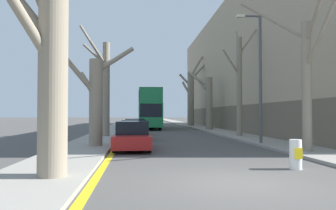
% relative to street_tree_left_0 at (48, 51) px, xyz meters
% --- Properties ---
extents(ground_plane, '(300.00, 300.00, 0.00)m').
position_rel_street_tree_left_0_xyz_m(ground_plane, '(4.87, -0.70, -3.38)').
color(ground_plane, '#4C4947').
extents(sidewalk_left, '(2.67, 120.00, 0.12)m').
position_rel_street_tree_left_0_xyz_m(sidewalk_left, '(-0.31, 49.30, -3.32)').
color(sidewalk_left, gray).
rests_on(sidewalk_left, ground).
extents(sidewalk_right, '(2.67, 120.00, 0.12)m').
position_rel_street_tree_left_0_xyz_m(sidewalk_right, '(10.04, 49.30, -3.32)').
color(sidewalk_right, gray).
rests_on(sidewalk_right, ground).
extents(building_facade_right, '(10.08, 47.28, 13.70)m').
position_rel_street_tree_left_0_xyz_m(building_facade_right, '(16.37, 27.13, 3.46)').
color(building_facade_right, tan).
rests_on(building_facade_right, ground).
extents(kerb_line_stripe, '(0.24, 120.00, 0.01)m').
position_rel_street_tree_left_0_xyz_m(kerb_line_stripe, '(1.21, 49.30, -3.37)').
color(kerb_line_stripe, yellow).
rests_on(kerb_line_stripe, ground).
extents(street_tree_left_0, '(4.48, 2.49, 7.24)m').
position_rel_street_tree_left_0_xyz_m(street_tree_left_0, '(0.00, 0.00, 0.00)').
color(street_tree_left_0, gray).
rests_on(street_tree_left_0, ground).
extents(street_tree_left_1, '(3.55, 2.68, 5.47)m').
position_rel_street_tree_left_0_xyz_m(street_tree_left_1, '(0.17, 8.25, -0.79)').
color(street_tree_left_1, gray).
rests_on(street_tree_left_1, ground).
extents(street_tree_left_2, '(2.27, 2.86, 8.31)m').
position_rel_street_tree_left_0_xyz_m(street_tree_left_2, '(-0.11, 15.66, 0.56)').
color(street_tree_left_2, gray).
rests_on(street_tree_left_2, ground).
extents(street_tree_right_0, '(2.61, 4.31, 7.39)m').
position_rel_street_tree_left_0_xyz_m(street_tree_right_0, '(9.56, 4.75, 0.01)').
color(street_tree_right_0, gray).
rests_on(street_tree_right_0, ground).
extents(street_tree_right_1, '(2.99, 2.41, 8.32)m').
position_rel_street_tree_left_0_xyz_m(street_tree_right_1, '(9.77, 14.71, 0.65)').
color(street_tree_right_1, gray).
rests_on(street_tree_right_1, ground).
extents(street_tree_right_2, '(2.34, 2.83, 6.43)m').
position_rel_street_tree_left_0_xyz_m(street_tree_right_2, '(9.61, 24.96, -0.22)').
color(street_tree_right_2, gray).
rests_on(street_tree_right_2, ground).
extents(street_tree_right_3, '(3.84, 2.07, 9.73)m').
position_rel_street_tree_left_0_xyz_m(street_tree_right_3, '(9.61, 35.76, 0.82)').
color(street_tree_right_3, gray).
rests_on(street_tree_right_3, ground).
extents(double_decker_bus, '(2.48, 11.45, 4.44)m').
position_rel_street_tree_left_0_xyz_m(double_decker_bus, '(3.64, 29.75, -0.87)').
color(double_decker_bus, '#1E7F47').
rests_on(double_decker_bus, ground).
extents(parked_car_0, '(1.74, 4.43, 1.37)m').
position_rel_street_tree_left_0_xyz_m(parked_car_0, '(2.07, 7.40, -2.73)').
color(parked_car_0, maroon).
rests_on(parked_car_0, ground).
extents(parked_car_1, '(1.78, 3.94, 1.33)m').
position_rel_street_tree_left_0_xyz_m(parked_car_1, '(2.07, 13.17, -2.74)').
color(parked_car_1, navy).
rests_on(parked_car_1, ground).
extents(parked_car_2, '(1.79, 4.38, 1.33)m').
position_rel_street_tree_left_0_xyz_m(parked_car_2, '(2.07, 18.63, -2.75)').
color(parked_car_2, '#9EA3AD').
rests_on(parked_car_2, ground).
extents(lamp_post, '(1.40, 0.20, 7.32)m').
position_rel_street_tree_left_0_xyz_m(lamp_post, '(9.00, 8.81, 0.74)').
color(lamp_post, '#4C4F54').
rests_on(lamp_post, ground).
extents(traffic_bollard, '(0.37, 0.39, 0.93)m').
position_rel_street_tree_left_0_xyz_m(traffic_bollard, '(7.26, 1.13, -2.91)').
color(traffic_bollard, white).
rests_on(traffic_bollard, ground).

